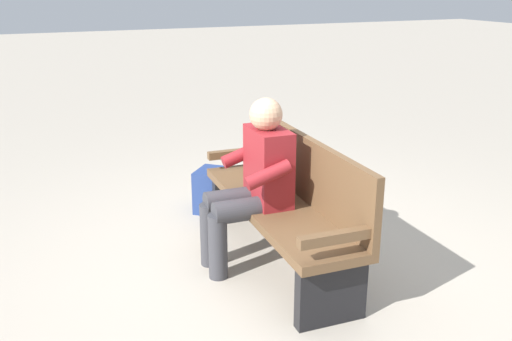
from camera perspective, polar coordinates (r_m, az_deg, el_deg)
The scene contains 4 objects.
ground_plane at distance 4.11m, azimuth 2.08°, elevation -9.13°, with size 40.00×40.00×0.00m, color #A89E8E.
bench_near at distance 3.94m, azimuth 3.11°, elevation -3.03°, with size 1.82×0.56×0.90m.
person_seated at distance 3.84m, azimuth -0.29°, elevation -0.91°, with size 0.58×0.59×1.18m.
backpack at distance 4.92m, azimuth -4.38°, elevation -2.03°, with size 0.38×0.38×0.37m.
Camera 1 is at (-3.27, 1.59, 1.91)m, focal length 40.04 mm.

